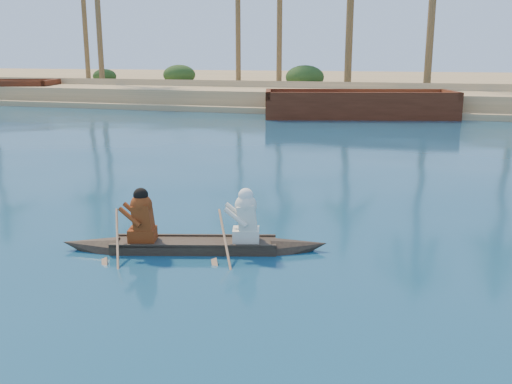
% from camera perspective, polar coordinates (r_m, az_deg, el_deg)
% --- Properties ---
extents(sandy_embankment, '(150.00, 51.00, 1.50)m').
position_cam_1_polar(sandy_embankment, '(60.49, 5.89, 10.56)').
color(sandy_embankment, tan).
rests_on(sandy_embankment, ground).
extents(palm_grove, '(110.00, 14.00, 16.00)m').
position_cam_1_polar(palm_grove, '(49.02, 3.13, 18.67)').
color(palm_grove, '#385B20').
rests_on(palm_grove, ground).
extents(shrub_cluster, '(100.00, 6.00, 2.40)m').
position_cam_1_polar(shrub_cluster, '(45.51, 1.91, 10.51)').
color(shrub_cluster, '#203613').
rests_on(shrub_cluster, ground).
extents(canoe, '(5.02, 2.07, 1.39)m').
position_cam_1_polar(canoe, '(10.83, -6.19, -4.47)').
color(canoe, '#3B3020').
rests_on(canoe, ground).
extents(barge_mid, '(11.62, 6.55, 1.84)m').
position_cam_1_polar(barge_mid, '(34.69, 10.24, 8.44)').
color(barge_mid, '#602714').
rests_on(barge_mid, ground).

